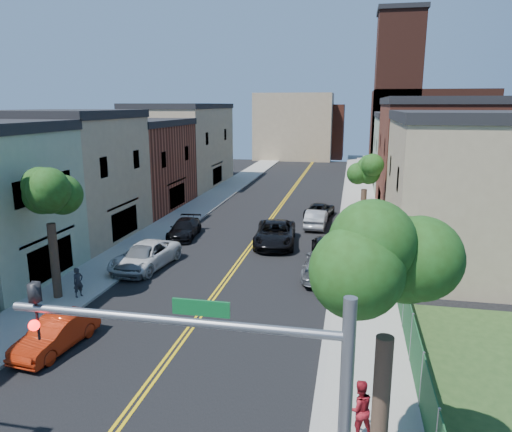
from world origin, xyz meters
The scene contains 28 objects.
sidewalk_left centered at (-7.90, 40.00, 0.07)m, with size 3.20×100.00×0.15m, color gray.
sidewalk_right centered at (7.90, 40.00, 0.07)m, with size 3.20×100.00×0.15m, color gray.
curb_left centered at (-6.15, 40.00, 0.07)m, with size 0.30×100.00×0.15m, color gray.
curb_right centered at (6.15, 40.00, 0.07)m, with size 0.30×100.00×0.15m, color gray.
bldg_left_tan_near centered at (-14.00, 25.00, 4.50)m, with size 9.00×10.00×9.00m, color #998466.
bldg_left_brick centered at (-14.00, 36.00, 4.00)m, with size 9.00×12.00×8.00m, color brown.
bldg_left_tan_far centered at (-14.00, 50.00, 4.75)m, with size 9.00×16.00×9.50m, color #998466.
bldg_right_tan centered at (14.00, 24.00, 4.50)m, with size 9.00×12.00×9.00m, color #998466.
bldg_right_brick centered at (14.00, 38.00, 5.00)m, with size 9.00×14.00×10.00m, color brown.
bldg_right_palegrn centered at (14.00, 52.00, 4.25)m, with size 9.00×12.00×8.50m, color gray.
church centered at (16.33, 67.07, 7.24)m, with size 16.20×14.20×22.60m.
backdrop_left centered at (-4.00, 82.00, 6.00)m, with size 14.00×8.00×12.00m, color #998466.
backdrop_center centered at (0.00, 86.00, 5.00)m, with size 10.00×8.00×10.00m, color brown.
fence_right centered at (9.50, 9.50, 1.10)m, with size 0.04×15.00×1.90m, color #143F1E.
tree_left_mid centered at (-7.88, 14.01, 6.58)m, with size 5.20×5.20×9.29m.
tree_right_corner centered at (7.93, 4.01, 7.31)m, with size 5.80×5.80×10.35m.
tree_right_far centered at (7.92, 30.01, 5.76)m, with size 4.40×4.40×8.03m.
red_sedan centered at (-4.84, 9.29, 0.68)m, with size 1.45×4.15×1.37m, color #A9230B.
white_pickup centered at (-5.50, 19.58, 0.78)m, with size 2.59×5.61×1.56m, color silver.
grey_car_left centered at (-5.50, 19.20, 0.82)m, with size 1.94×4.83×1.65m, color slate.
black_car_left centered at (-5.50, 26.75, 0.69)m, with size 1.93×4.75×1.38m, color black.
grey_car_right centered at (5.50, 20.23, 0.80)m, with size 2.23×5.48×1.59m, color slate.
black_car_right centered at (5.50, 23.57, 0.83)m, with size 1.97×4.89×1.66m, color black.
silver_car_right centered at (4.20, 31.90, 0.76)m, with size 1.61×4.61×1.52m, color #929498.
dark_car_right_far centered at (4.21, 35.69, 0.66)m, with size 2.20×4.76×1.32m, color black.
black_suv_lane centered at (1.66, 26.15, 0.85)m, with size 2.81×6.10×1.70m, color black.
pedestrian_left centered at (-6.83, 14.25, 0.94)m, with size 0.57×0.38×1.57m, color #212228.
pedestrian_right centered at (7.47, 6.17, 1.05)m, with size 0.88×0.68×1.81m, color maroon.
Camera 1 is at (6.94, -6.88, 9.99)m, focal length 33.49 mm.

